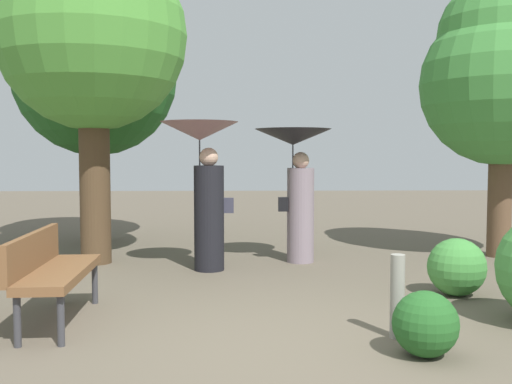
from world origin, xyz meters
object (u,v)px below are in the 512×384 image
at_px(tree_near_left, 92,17).
at_px(tree_mid_left, 95,60).
at_px(person_left, 204,172).
at_px(person_right, 296,170).
at_px(path_marker_post, 397,296).
at_px(park_bench, 51,267).
at_px(tree_near_right, 503,70).

height_order(tree_near_left, tree_mid_left, tree_near_left).
bearing_deg(person_left, person_right, -74.45).
bearing_deg(person_right, person_left, 105.55).
height_order(tree_mid_left, path_marker_post, tree_mid_left).
bearing_deg(tree_near_left, park_bench, -83.78).
xyz_separation_m(tree_near_right, tree_mid_left, (-6.41, 1.67, 0.39)).
xyz_separation_m(tree_near_left, tree_mid_left, (-0.46, 2.05, -0.25)).
distance_m(person_left, tree_mid_left, 3.79).
distance_m(person_left, path_marker_post, 3.54).
xyz_separation_m(person_right, path_marker_post, (0.52, -3.45, -0.96)).
bearing_deg(person_left, tree_mid_left, 30.10).
xyz_separation_m(person_left, tree_mid_left, (-2.03, 2.60, 1.86)).
xyz_separation_m(person_left, path_marker_post, (1.79, -2.90, -0.96)).
relative_size(tree_mid_left, path_marker_post, 6.86).
distance_m(tree_mid_left, path_marker_post, 7.26).
xyz_separation_m(park_bench, path_marker_post, (3.04, -0.52, -0.16)).
bearing_deg(tree_mid_left, tree_near_right, -14.65).
distance_m(person_right, path_marker_post, 3.62).
height_order(park_bench, tree_mid_left, tree_mid_left).
relative_size(person_left, person_right, 1.04).
distance_m(park_bench, path_marker_post, 3.08).
bearing_deg(path_marker_post, person_left, 121.65).
height_order(tree_near_right, path_marker_post, tree_near_right).
bearing_deg(tree_near_left, tree_mid_left, 102.76).
bearing_deg(tree_mid_left, path_marker_post, -55.20).
height_order(person_right, path_marker_post, person_right).
bearing_deg(tree_near_right, person_right, -173.14).
xyz_separation_m(tree_near_right, path_marker_post, (-2.59, -3.82, -2.43)).
height_order(person_right, tree_mid_left, tree_mid_left).
height_order(park_bench, path_marker_post, park_bench).
bearing_deg(tree_mid_left, person_left, -51.96).
bearing_deg(person_right, tree_near_right, -91.09).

